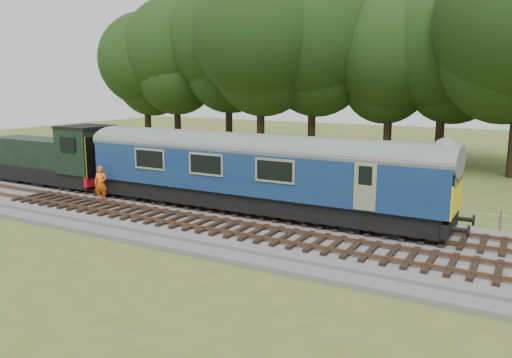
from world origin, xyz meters
The scene contains 9 objects.
ground centered at (0.00, 0.00, 0.00)m, with size 120.00×120.00×0.00m, color #4C5C22.
ballast centered at (0.00, 0.00, 0.17)m, with size 70.00×7.00×0.35m, color #4C4C4F.
track_north centered at (0.00, 1.40, 0.42)m, with size 67.20×2.40×0.21m.
track_south centered at (0.00, -1.60, 0.42)m, with size 67.20×2.40×0.21m.
fence centered at (0.00, 4.50, 0.00)m, with size 64.00×0.12×1.00m, color #6B6054, non-canonical shape.
tree_line centered at (0.00, 22.00, 0.00)m, with size 70.00×8.00×18.00m, color black, non-canonical shape.
dmu_railcar centered at (-4.49, 1.40, 2.61)m, with size 18.05×2.86×3.88m.
shunter_loco centered at (-18.42, 1.40, 1.97)m, with size 8.92×2.60×3.38m.
worker centered at (-12.75, -0.43, 1.28)m, with size 0.68×0.45×1.87m, color #FF5D0D.
Camera 1 is at (6.92, -18.88, 6.45)m, focal length 35.00 mm.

